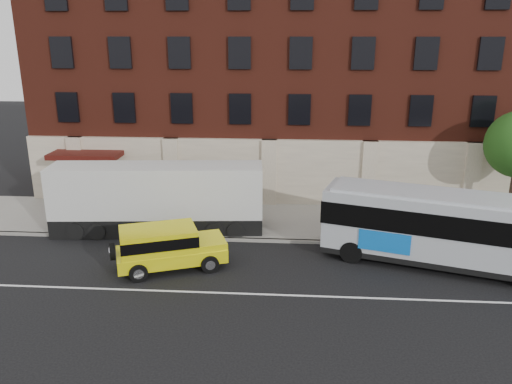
# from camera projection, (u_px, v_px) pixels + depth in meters

# --- Properties ---
(ground) EXTENTS (120.00, 120.00, 0.00)m
(ground) POSITION_uv_depth(u_px,v_px,m) (255.00, 300.00, 20.23)
(ground) COLOR black
(ground) RESTS_ON ground
(sidewalk) EXTENTS (60.00, 6.00, 0.15)m
(sidewalk) POSITION_uv_depth(u_px,v_px,m) (267.00, 220.00, 28.78)
(sidewalk) COLOR gray
(sidewalk) RESTS_ON ground
(kerb) EXTENTS (60.00, 0.25, 0.15)m
(kerb) POSITION_uv_depth(u_px,v_px,m) (264.00, 240.00, 25.92)
(kerb) COLOR gray
(kerb) RESTS_ON ground
(lane_line) EXTENTS (60.00, 0.12, 0.01)m
(lane_line) POSITION_uv_depth(u_px,v_px,m) (256.00, 294.00, 20.70)
(lane_line) COLOR white
(lane_line) RESTS_ON ground
(building) EXTENTS (30.00, 12.10, 15.00)m
(building) POSITION_uv_depth(u_px,v_px,m) (273.00, 74.00, 34.07)
(building) COLOR #5D2116
(building) RESTS_ON sidewalk
(sign_pole) EXTENTS (0.30, 0.20, 2.50)m
(sign_pole) POSITION_uv_depth(u_px,v_px,m) (101.00, 210.00, 26.22)
(sign_pole) COLOR slate
(sign_pole) RESTS_ON ground
(city_bus) EXTENTS (12.81, 6.35, 3.45)m
(city_bus) POSITION_uv_depth(u_px,v_px,m) (466.00, 229.00, 22.41)
(city_bus) COLOR #B6BBC2
(city_bus) RESTS_ON ground
(yellow_suv) EXTENTS (5.24, 3.56, 1.96)m
(yellow_suv) POSITION_uv_depth(u_px,v_px,m) (166.00, 245.00, 22.70)
(yellow_suv) COLOR yellow
(yellow_suv) RESTS_ON ground
(shipping_container) EXTENTS (11.19, 3.14, 3.68)m
(shipping_container) POSITION_uv_depth(u_px,v_px,m) (158.00, 199.00, 26.74)
(shipping_container) COLOR black
(shipping_container) RESTS_ON ground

